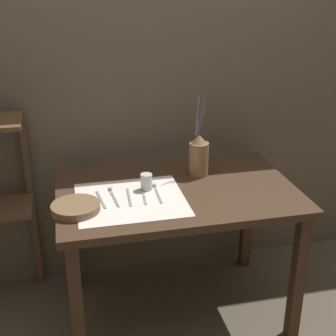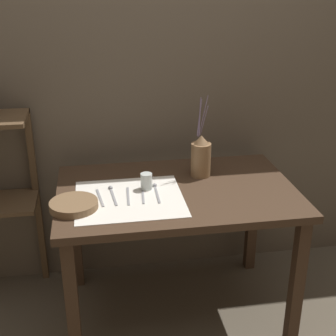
{
  "view_description": "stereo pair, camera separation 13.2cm",
  "coord_description": "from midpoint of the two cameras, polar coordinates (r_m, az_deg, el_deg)",
  "views": [
    {
      "loc": [
        -0.53,
        -2.13,
        1.81
      ],
      "look_at": [
        -0.05,
        0.0,
        0.89
      ],
      "focal_mm": 50.0,
      "sensor_mm": 36.0,
      "label": 1
    },
    {
      "loc": [
        -0.4,
        -2.16,
        1.81
      ],
      "look_at": [
        -0.05,
        0.0,
        0.89
      ],
      "focal_mm": 50.0,
      "sensor_mm": 36.0,
      "label": 2
    }
  ],
  "objects": [
    {
      "name": "wooden_bowl",
      "position": [
        2.25,
        -9.77,
        -4.5
      ],
      "size": [
        0.23,
        0.23,
        0.04
      ],
      "color": "brown",
      "rests_on": "wooden_table"
    },
    {
      "name": "spoon_inner",
      "position": [
        2.39,
        -5.32,
        -2.88
      ],
      "size": [
        0.04,
        0.21,
        0.02
      ],
      "color": "#939399",
      "rests_on": "wooden_table"
    },
    {
      "name": "fork_inner",
      "position": [
        2.33,
        -6.69,
        -3.65
      ],
      "size": [
        0.04,
        0.2,
        0.0
      ],
      "color": "#939399",
      "rests_on": "wooden_table"
    },
    {
      "name": "stone_wall_back",
      "position": [
        2.77,
        0.57,
        9.98
      ],
      "size": [
        7.0,
        0.06,
        2.4
      ],
      "color": "brown",
      "rests_on": "ground_plane"
    },
    {
      "name": "knife_center",
      "position": [
        2.35,
        -1.46,
        -3.31
      ],
      "size": [
        0.03,
        0.2,
        0.0
      ],
      "color": "#939399",
      "rests_on": "wooden_table"
    },
    {
      "name": "spoon_outer",
      "position": [
        2.41,
        0.05,
        -2.59
      ],
      "size": [
        0.02,
        0.21,
        0.02
      ],
      "color": "#939399",
      "rests_on": "wooden_table"
    },
    {
      "name": "fork_outer",
      "position": [
        2.34,
        -3.27,
        -3.46
      ],
      "size": [
        0.02,
        0.2,
        0.0
      ],
      "color": "#939399",
      "rests_on": "wooden_table"
    },
    {
      "name": "ground_plane",
      "position": [
        2.85,
        2.34,
        -16.82
      ],
      "size": [
        12.0,
        12.0,
        0.0
      ],
      "primitive_type": "plane",
      "color": "brown"
    },
    {
      "name": "wooden_table",
      "position": [
        2.47,
        2.58,
        -4.69
      ],
      "size": [
        1.23,
        0.81,
        0.77
      ],
      "color": "#422D1E",
      "rests_on": "ground_plane"
    },
    {
      "name": "linen_cloth",
      "position": [
        2.32,
        -3.1,
        -3.74
      ],
      "size": [
        0.53,
        0.48,
        0.0
      ],
      "color": "white",
      "rests_on": "wooden_table"
    },
    {
      "name": "pitcher_with_flowers",
      "position": [
        2.55,
        5.51,
        1.33
      ],
      "size": [
        0.11,
        0.11,
        0.45
      ],
      "color": "olive",
      "rests_on": "wooden_table"
    },
    {
      "name": "glass_tumbler_near",
      "position": [
        2.4,
        -1.08,
        -1.65
      ],
      "size": [
        0.06,
        0.06,
        0.09
      ],
      "color": "silver",
      "rests_on": "wooden_table"
    }
  ]
}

